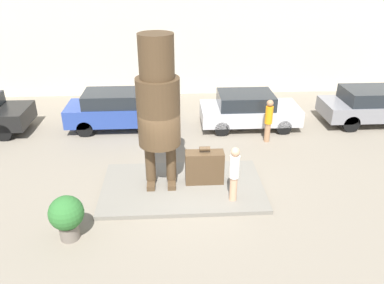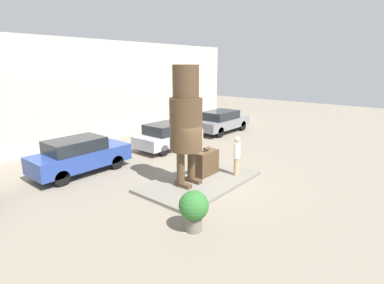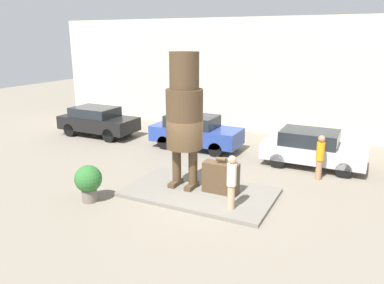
# 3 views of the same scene
# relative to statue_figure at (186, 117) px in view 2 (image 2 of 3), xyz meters

# --- Properties ---
(ground_plane) EXTENTS (60.00, 60.00, 0.00)m
(ground_plane) POSITION_rel_statue_figure_xyz_m (0.66, -0.17, -2.82)
(ground_plane) COLOR gray
(pedestal) EXTENTS (4.99, 2.92, 0.13)m
(pedestal) POSITION_rel_statue_figure_xyz_m (0.66, -0.17, -2.76)
(pedestal) COLOR slate
(pedestal) RESTS_ON ground_plane
(building_backdrop) EXTENTS (28.00, 0.60, 6.20)m
(building_backdrop) POSITION_rel_statue_figure_xyz_m (0.66, 9.23, 0.28)
(building_backdrop) COLOR beige
(building_backdrop) RESTS_ON ground_plane
(statue_figure) EXTENTS (1.25, 1.25, 4.61)m
(statue_figure) POSITION_rel_statue_figure_xyz_m (0.00, 0.00, 0.00)
(statue_figure) COLOR #4C3823
(statue_figure) RESTS_ON pedestal
(giant_suitcase) EXTENTS (1.19, 0.47, 1.24)m
(giant_suitcase) POSITION_rel_statue_figure_xyz_m (1.35, 0.01, -2.17)
(giant_suitcase) COLOR #4C3823
(giant_suitcase) RESTS_ON pedestal
(tourist) EXTENTS (0.29, 0.29, 1.70)m
(tourist) POSITION_rel_statue_figure_xyz_m (2.10, -1.01, -1.76)
(tourist) COLOR tan
(tourist) RESTS_ON pedestal
(parked_car_blue) EXTENTS (4.29, 1.71, 1.61)m
(parked_car_blue) POSITION_rel_statue_figure_xyz_m (-1.85, 4.65, -1.98)
(parked_car_blue) COLOR #284293
(parked_car_blue) RESTS_ON ground_plane
(parked_car_silver) EXTENTS (4.09, 1.83, 1.50)m
(parked_car_silver) POSITION_rel_statue_figure_xyz_m (3.58, 4.48, -2.04)
(parked_car_silver) COLOR #B7B7BC
(parked_car_silver) RESTS_ON ground_plane
(parked_car_grey) EXTENTS (4.69, 1.88, 1.56)m
(parked_car_grey) POSITION_rel_statue_figure_xyz_m (9.14, 4.57, -1.99)
(parked_car_grey) COLOR gray
(parked_car_grey) RESTS_ON ground_plane
(planter_pot) EXTENTS (0.88, 0.88, 1.23)m
(planter_pot) POSITION_rel_statue_figure_xyz_m (-2.31, -2.29, -2.11)
(planter_pot) COLOR #70665B
(planter_pot) RESTS_ON ground_plane
(worker_hivis) EXTENTS (0.29, 0.29, 1.72)m
(worker_hivis) POSITION_rel_statue_figure_xyz_m (4.08, 3.04, -1.88)
(worker_hivis) COLOR #A87A56
(worker_hivis) RESTS_ON ground_plane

